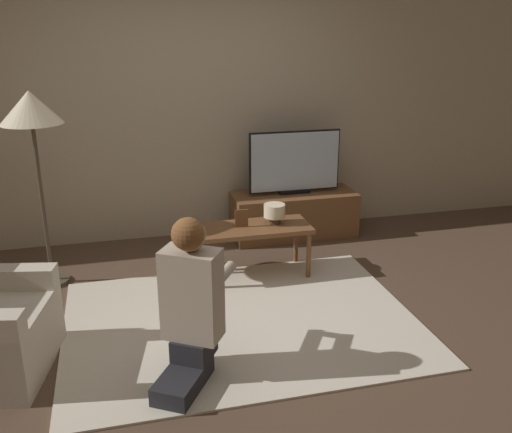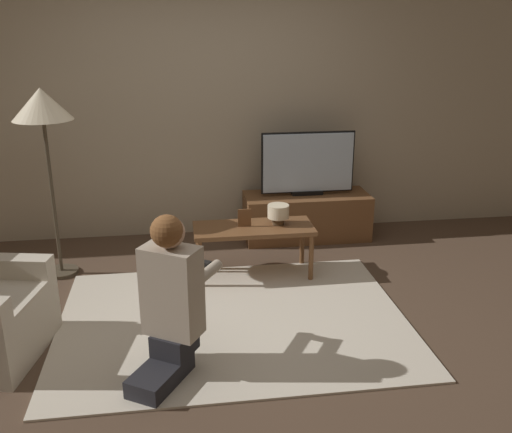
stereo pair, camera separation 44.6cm
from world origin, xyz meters
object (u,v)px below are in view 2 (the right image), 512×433
at_px(coffee_table, 253,232).
at_px(floor_lamp, 43,113).
at_px(table_lamp, 278,213).
at_px(person_kneeling, 171,297).
at_px(tv, 308,163).

height_order(coffee_table, floor_lamp, floor_lamp).
bearing_deg(table_lamp, floor_lamp, 172.03).
xyz_separation_m(floor_lamp, person_kneeling, (0.95, -1.60, -0.87)).
distance_m(tv, table_lamp, 0.94).
bearing_deg(person_kneeling, floor_lamp, -27.44).
bearing_deg(person_kneeling, tv, -89.96).
xyz_separation_m(coffee_table, floor_lamp, (-1.64, 0.28, 0.98)).
relative_size(coffee_table, person_kneeling, 0.98).
xyz_separation_m(coffee_table, table_lamp, (0.21, 0.02, 0.15)).
bearing_deg(tv, table_lamp, -118.21).
bearing_deg(coffee_table, tv, 52.16).
relative_size(floor_lamp, person_kneeling, 1.56).
xyz_separation_m(person_kneeling, table_lamp, (0.89, 1.34, 0.04)).
bearing_deg(coffee_table, floor_lamp, 170.21).
distance_m(coffee_table, person_kneeling, 1.49).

